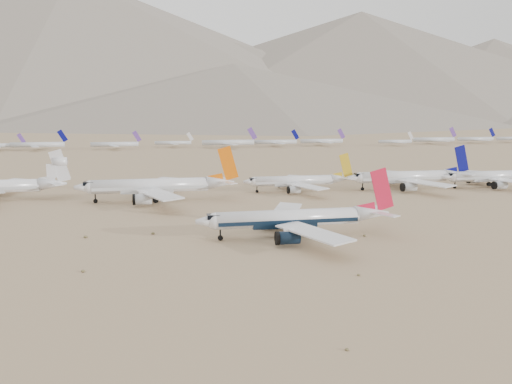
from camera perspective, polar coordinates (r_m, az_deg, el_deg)
ground at (r=125.81m, az=2.26°, el=-5.80°), size 7000.00×7000.00×0.00m
main_airliner at (r=130.60m, az=4.63°, el=-3.04°), size 50.44×49.26×17.80m
row2_navy_widebody at (r=217.19m, az=17.03°, el=1.65°), size 51.20×50.06×18.21m
row2_gold_tail at (r=202.55m, az=4.84°, el=1.27°), size 43.21×42.26×15.39m
row2_orange_tail at (r=184.00m, az=-11.21°, el=0.68°), size 55.32×54.12×19.73m
row2_blue_far at (r=236.06m, az=25.70°, el=1.64°), size 47.94×46.87×17.03m
distant_storage_row at (r=435.30m, az=-3.14°, el=5.69°), size 614.76×51.52×15.27m
mountain_range at (r=1775.87m, az=-7.83°, el=14.50°), size 7354.00×3024.00×470.00m
foothills at (r=1338.76m, az=13.93°, el=10.69°), size 4637.50×1395.00×155.00m
desert_scrub at (r=102.24m, az=7.23°, el=-9.35°), size 261.14×121.67×0.63m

